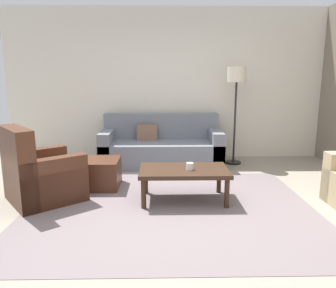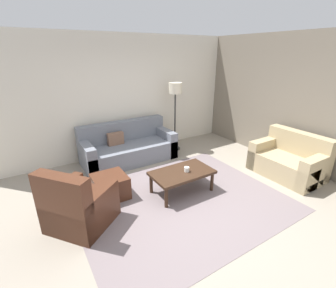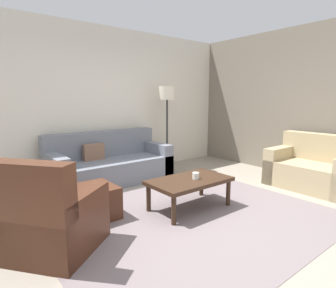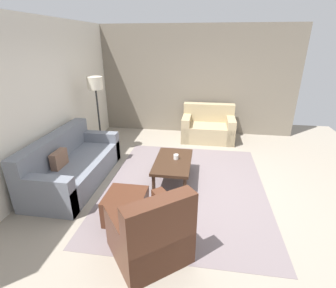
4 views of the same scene
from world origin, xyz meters
name	(u,v)px [view 1 (image 1 of 4)]	position (x,y,z in m)	size (l,w,h in m)	color
ground_plane	(170,208)	(0.00, 0.00, 0.00)	(8.00, 8.00, 0.00)	gray
rear_partition	(166,85)	(0.00, 2.60, 1.40)	(6.00, 0.12, 2.80)	silver
area_rug	(170,207)	(0.00, 0.00, 0.00)	(3.39, 2.74, 0.01)	slate
couch_main	(161,147)	(-0.10, 2.09, 0.30)	(2.10, 0.93, 0.88)	slate
armchair_leather	(39,177)	(-1.62, 0.26, 0.31)	(1.12, 1.12, 0.95)	#4C2819
ottoman	(99,173)	(-0.98, 0.78, 0.20)	(0.56, 0.56, 0.40)	#4C2819
coffee_table	(184,173)	(0.18, 0.25, 0.36)	(1.10, 0.64, 0.41)	#382316
cup	(190,166)	(0.25, 0.20, 0.45)	(0.09, 0.09, 0.09)	white
lamp_standing	(236,85)	(1.20, 2.04, 1.41)	(0.32, 0.32, 1.71)	black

